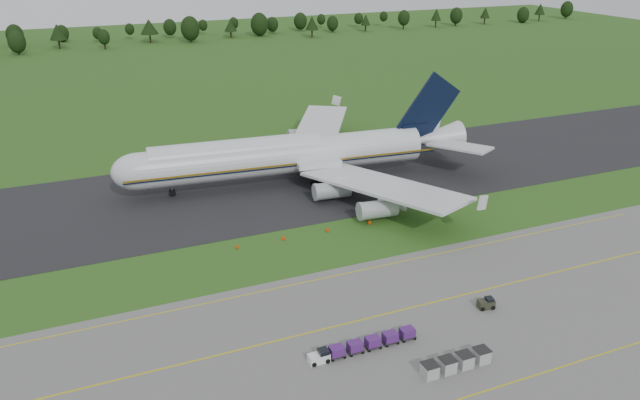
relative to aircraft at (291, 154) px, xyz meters
name	(u,v)px	position (x,y,z in m)	size (l,w,h in m)	color
ground	(299,250)	(-9.52, -29.04, -5.99)	(600.00, 600.00, 0.00)	#285218
apron	(404,375)	(-9.52, -63.04, -5.96)	(300.00, 52.00, 0.06)	slate
taxiway	(249,190)	(-9.52, -1.04, -5.95)	(300.00, 40.00, 0.08)	black
apron_markings	(376,341)	(-9.52, -56.02, -5.92)	(300.00, 30.20, 0.01)	gold
tree_line	(91,34)	(-25.09, 192.80, 0.22)	(532.04, 22.48, 11.95)	black
aircraft	(291,154)	(0.00, 0.00, 0.00)	(74.77, 72.56, 20.97)	silver
baggage_train	(362,345)	(-12.02, -56.97, -5.14)	(14.34, 1.52, 1.46)	white
utility_cart	(486,304)	(7.90, -55.02, -5.34)	(2.40, 1.70, 1.20)	#2B2D20
uld_row	(456,363)	(-3.39, -64.44, -5.05)	(8.98, 1.78, 1.75)	#A3A3A3
edge_markers	(306,234)	(-6.58, -24.64, -5.71)	(24.76, 0.30, 0.60)	#E03A07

